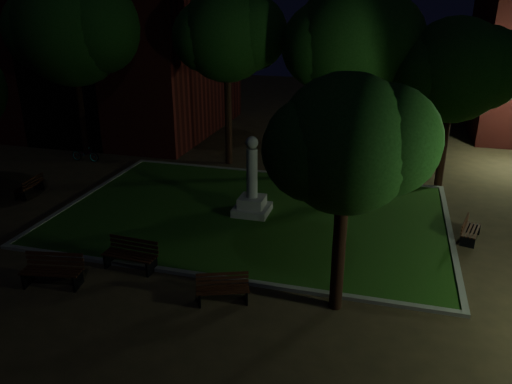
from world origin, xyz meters
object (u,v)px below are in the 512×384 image
at_px(bench_right_side, 469,230).
at_px(bicycle, 85,154).
at_px(bench_near_left, 131,255).
at_px(bench_near_right, 223,289).
at_px(bench_far_side, 369,171).
at_px(bench_left_side, 30,187).
at_px(bench_west_near, 53,271).
at_px(monument, 252,193).

xyz_separation_m(bench_right_side, bicycle, (-18.80, 4.58, 0.05)).
relative_size(bench_near_left, bench_near_right, 1.13).
bearing_deg(bicycle, bench_far_side, -85.72).
xyz_separation_m(bench_left_side, bench_right_side, (18.32, 0.45, -0.02)).
bearing_deg(bench_near_left, bench_west_near, -135.40).
height_order(monument, bicycle, monument).
bearing_deg(bench_near_right, bench_near_left, 142.64).
height_order(bench_near_right, bench_far_side, bench_far_side).
bearing_deg(bench_west_near, bench_far_side, 45.01).
relative_size(monument, bicycle, 1.99).
bearing_deg(bench_far_side, bench_near_right, 75.51).
relative_size(bench_near_left, bench_right_side, 1.19).
height_order(bench_left_side, bench_right_side, bench_left_side).
height_order(bench_right_side, bench_far_side, bench_far_side).
bearing_deg(bench_right_side, bench_west_near, 132.67).
height_order(bench_west_near, bicycle, bench_west_near).
bearing_deg(bench_near_left, bench_far_side, 61.27).
bearing_deg(bench_west_near, bicycle, 109.10).
bearing_deg(bench_west_near, monument, 46.86).
distance_m(bench_far_side, bicycle, 14.93).
xyz_separation_m(bench_left_side, bench_far_side, (14.40, 6.15, 0.01)).
bearing_deg(bench_near_right, bench_left_side, 131.76).
bearing_deg(bench_near_left, bench_near_right, -12.57).
xyz_separation_m(bench_near_left, bench_far_side, (6.88, 10.79, -0.06)).
xyz_separation_m(monument, bicycle, (-10.61, 4.50, -0.53)).
distance_m(bench_west_near, bench_right_side, 14.23).
bearing_deg(bench_far_side, bench_west_near, 56.47).
height_order(bench_west_near, bench_right_side, bench_west_near).
distance_m(monument, bench_near_right, 6.27).
bearing_deg(bicycle, bench_west_near, -151.06).
distance_m(monument, bench_west_near, 8.04).
distance_m(monument, bicycle, 11.54).
xyz_separation_m(bench_near_right, bench_west_near, (-5.27, -0.53, 0.07)).
bearing_deg(monument, bench_right_side, -0.52).
relative_size(bench_west_near, bench_left_side, 1.22).
distance_m(bench_near_left, bicycle, 12.55).
bearing_deg(bicycle, bench_left_side, -174.50).
bearing_deg(bench_left_side, bench_right_side, 87.23).
relative_size(monument, bench_near_right, 1.99).
height_order(monument, bench_right_side, monument).
xyz_separation_m(bench_near_right, bicycle, (-11.49, 10.68, 0.03)).
distance_m(bench_left_side, bicycle, 5.05).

